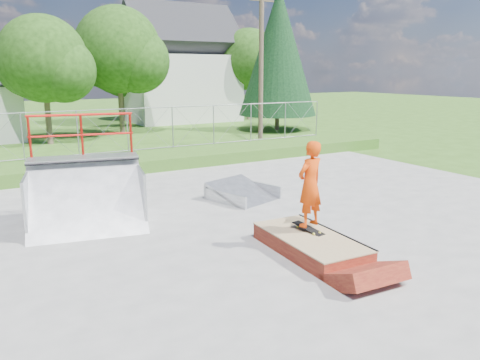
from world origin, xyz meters
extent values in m
plane|color=#345C1A|center=(0.00, 0.00, 0.00)|extent=(120.00, 120.00, 0.00)
cube|color=gray|center=(0.00, 0.00, 0.02)|extent=(20.00, 16.00, 0.04)
cube|color=#345C1A|center=(0.00, 9.50, 0.25)|extent=(24.00, 3.00, 0.50)
cube|color=maroon|center=(0.29, -1.26, 0.18)|extent=(1.40, 2.70, 0.37)
cube|color=tan|center=(0.29, -1.26, 0.38)|extent=(1.42, 2.72, 0.03)
cube|color=black|center=(0.45, -0.99, 0.44)|extent=(0.34, 0.82, 0.13)
imported|color=#F04309|center=(0.45, -0.99, 1.36)|extent=(0.75, 0.58, 1.85)
cube|color=silver|center=(9.00, 26.00, 2.50)|extent=(8.00, 6.00, 5.00)
cube|color=#28292D|center=(9.00, 26.00, 5.90)|extent=(8.40, 6.08, 6.08)
cylinder|color=brown|center=(7.50, 12.00, 4.00)|extent=(0.24, 0.24, 8.00)
cylinder|color=brown|center=(-2.00, 18.00, 1.22)|extent=(0.30, 0.30, 2.45)
sphere|color=#19380F|center=(-2.00, 18.00, 4.41)|extent=(4.48, 4.48, 4.48)
sphere|color=#19380F|center=(-1.16, 17.44, 3.85)|extent=(3.36, 3.36, 3.36)
cylinder|color=brown|center=(2.50, 20.00, 1.40)|extent=(0.30, 0.30, 2.80)
sphere|color=#19380F|center=(2.50, 20.00, 5.04)|extent=(5.12, 5.12, 5.12)
sphere|color=#19380F|center=(3.46, 19.36, 4.40)|extent=(3.84, 3.84, 3.84)
cylinder|color=brown|center=(14.00, 24.00, 1.31)|extent=(0.30, 0.30, 2.62)
sphere|color=#19380F|center=(14.00, 24.00, 4.72)|extent=(4.80, 4.80, 4.80)
sphere|color=#19380F|center=(14.90, 23.40, 4.12)|extent=(3.60, 3.60, 3.60)
cylinder|color=brown|center=(5.00, 28.00, 1.05)|extent=(0.30, 0.30, 2.10)
sphere|color=#19380F|center=(5.00, 28.00, 3.78)|extent=(3.84, 3.84, 3.84)
sphere|color=#19380F|center=(5.72, 27.52, 3.30)|extent=(2.88, 2.88, 2.88)
cylinder|color=brown|center=(12.00, 17.00, 0.60)|extent=(0.28, 0.28, 1.20)
cone|color=black|center=(12.00, 17.00, 5.05)|extent=(5.04, 5.04, 8.10)
camera|label=1|loc=(-5.67, -8.58, 3.76)|focal=35.00mm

